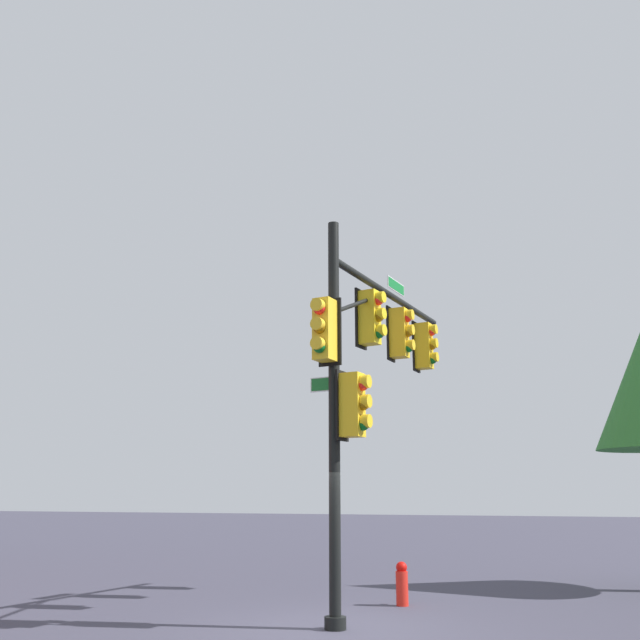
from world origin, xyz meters
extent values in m
plane|color=#3C3A4A|center=(0.00, 0.00, 0.00)|extent=(120.00, 120.00, 0.00)
cylinder|color=black|center=(0.00, 0.00, 3.53)|extent=(0.20, 0.20, 7.05)
cylinder|color=black|center=(0.00, 0.00, 0.10)|extent=(0.36, 0.36, 0.20)
cylinder|color=black|center=(2.74, -0.51, 6.34)|extent=(5.50, 1.16, 0.14)
cylinder|color=black|center=(1.23, -0.23, 5.84)|extent=(2.51, 0.54, 1.07)
cube|color=yellow|center=(1.56, -0.29, 5.59)|extent=(0.39, 0.42, 1.10)
cube|color=black|center=(1.61, -0.10, 5.59)|extent=(0.44, 0.14, 1.22)
sphere|color=#FF2018|center=(1.52, -0.49, 5.93)|extent=(0.22, 0.22, 0.22)
cylinder|color=yellow|center=(1.51, -0.54, 5.98)|extent=(0.26, 0.19, 0.23)
sphere|color=#855607|center=(1.52, -0.49, 5.59)|extent=(0.22, 0.22, 0.22)
cylinder|color=yellow|center=(1.51, -0.54, 5.64)|extent=(0.26, 0.19, 0.23)
sphere|color=#0B621E|center=(1.52, -0.49, 5.25)|extent=(0.22, 0.22, 0.22)
cylinder|color=yellow|center=(1.51, -0.54, 5.30)|extent=(0.26, 0.19, 0.23)
cube|color=yellow|center=(3.13, -0.58, 5.59)|extent=(0.37, 0.40, 1.10)
cube|color=black|center=(3.15, -0.38, 5.59)|extent=(0.44, 0.10, 1.22)
sphere|color=#FF2018|center=(3.10, -0.78, 5.93)|extent=(0.22, 0.22, 0.22)
cylinder|color=yellow|center=(3.09, -0.84, 5.98)|extent=(0.25, 0.17, 0.23)
sphere|color=#855607|center=(3.10, -0.78, 5.59)|extent=(0.22, 0.22, 0.22)
cylinder|color=yellow|center=(3.09, -0.84, 5.64)|extent=(0.25, 0.17, 0.23)
sphere|color=#0B621E|center=(3.10, -0.78, 5.25)|extent=(0.22, 0.22, 0.22)
cylinder|color=yellow|center=(3.09, -0.84, 5.30)|extent=(0.25, 0.17, 0.23)
cube|color=gold|center=(4.69, -0.87, 5.59)|extent=(0.37, 0.41, 1.10)
cube|color=black|center=(4.72, -0.68, 5.59)|extent=(0.44, 0.11, 1.22)
sphere|color=#FF2018|center=(4.66, -1.07, 5.93)|extent=(0.22, 0.22, 0.22)
cylinder|color=gold|center=(4.65, -1.13, 5.98)|extent=(0.25, 0.18, 0.23)
sphere|color=#855607|center=(4.66, -1.07, 5.59)|extent=(0.22, 0.22, 0.22)
cylinder|color=gold|center=(4.65, -1.13, 5.64)|extent=(0.25, 0.18, 0.23)
sphere|color=#0B621E|center=(4.66, -1.07, 5.25)|extent=(0.22, 0.22, 0.22)
cylinder|color=gold|center=(4.65, -1.13, 5.30)|extent=(0.25, 0.18, 0.23)
cube|color=yellow|center=(-0.34, 0.06, 4.94)|extent=(0.41, 0.38, 1.10)
cube|color=black|center=(-0.15, 0.03, 4.94)|extent=(0.12, 0.44, 1.22)
sphere|color=#FF2018|center=(-0.54, 0.10, 5.28)|extent=(0.22, 0.22, 0.22)
cylinder|color=yellow|center=(-0.60, 0.11, 5.33)|extent=(0.18, 0.25, 0.23)
sphere|color=#855607|center=(-0.54, 0.10, 4.94)|extent=(0.22, 0.22, 0.22)
cylinder|color=yellow|center=(-0.60, 0.11, 4.99)|extent=(0.18, 0.25, 0.23)
sphere|color=#0B621E|center=(-0.54, 0.10, 4.60)|extent=(0.22, 0.22, 0.22)
cylinder|color=yellow|center=(-0.60, 0.11, 4.65)|extent=(0.18, 0.25, 0.23)
cube|color=yellow|center=(-0.06, -0.34, 3.64)|extent=(0.38, 0.41, 1.10)
cube|color=black|center=(-0.03, -0.15, 3.64)|extent=(0.44, 0.12, 1.22)
sphere|color=#FF2018|center=(-0.10, -0.54, 3.98)|extent=(0.22, 0.22, 0.22)
cylinder|color=yellow|center=(-0.11, -0.60, 4.03)|extent=(0.25, 0.18, 0.23)
sphere|color=#855607|center=(-0.10, -0.54, 3.64)|extent=(0.22, 0.22, 0.22)
cylinder|color=yellow|center=(-0.11, -0.60, 3.69)|extent=(0.25, 0.18, 0.23)
sphere|color=#0B621E|center=(-0.10, -0.54, 3.30)|extent=(0.22, 0.22, 0.22)
cylinder|color=yellow|center=(-0.11, -0.60, 3.35)|extent=(0.25, 0.18, 0.23)
cube|color=white|center=(3.01, -0.56, 6.64)|extent=(0.93, 0.19, 0.26)
cube|color=#0F6F2B|center=(3.01, -0.56, 6.64)|extent=(0.89, 0.19, 0.22)
cube|color=white|center=(0.00, 0.00, 4.04)|extent=(0.19, 0.93, 0.26)
cube|color=#1B6E2B|center=(0.00, 0.00, 4.04)|extent=(0.19, 0.89, 0.22)
cylinder|color=red|center=(2.74, -0.57, 0.33)|extent=(0.24, 0.24, 0.65)
sphere|color=red|center=(2.74, -0.57, 0.72)|extent=(0.22, 0.22, 0.22)
cylinder|color=red|center=(2.89, -0.57, 0.36)|extent=(0.12, 0.10, 0.10)
camera|label=1|loc=(-11.70, -3.45, 2.16)|focal=39.14mm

